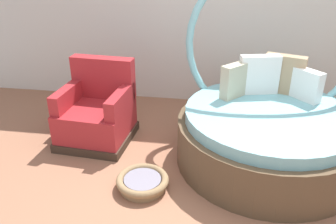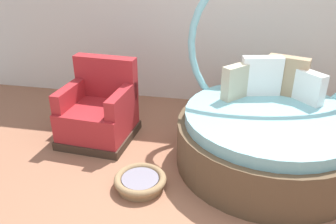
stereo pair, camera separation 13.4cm
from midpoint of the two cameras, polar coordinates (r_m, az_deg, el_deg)
The scene contains 5 objects.
ground_plane at distance 3.26m, azimuth 10.41°, elevation -16.06°, with size 8.00×8.00×0.02m, color #936047.
back_wall at distance 4.92m, azimuth 12.69°, elevation 16.67°, with size 8.00×0.12×2.78m, color silver.
round_daybed at distance 3.82m, azimuth 17.18°, elevation -2.32°, with size 1.90×1.90×2.09m.
red_armchair at distance 4.20m, azimuth -10.33°, elevation -0.04°, with size 0.86×0.86×0.94m.
pet_basket at distance 3.43m, azimuth -3.45°, elevation -11.32°, with size 0.51×0.51×0.13m.
Camera 2 is at (-0.03, -2.42, 2.16)m, focal length 37.05 mm.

